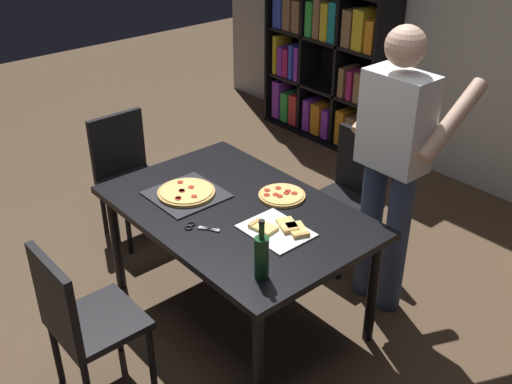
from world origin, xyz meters
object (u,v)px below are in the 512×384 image
at_px(wine_bottle, 262,256).
at_px(chair_far_side, 350,189).
at_px(dining_table, 236,219).
at_px(chair_left_end, 127,169).
at_px(chair_near_camera, 80,317).
at_px(second_pizza_plain, 282,195).
at_px(pepperoni_pizza_on_tray, 186,193).
at_px(kitchen_scissors, 197,227).
at_px(person_serving_pizza, 394,158).
at_px(bookshelf, 327,43).

bearing_deg(wine_bottle, chair_far_side, 113.77).
height_order(dining_table, chair_left_end, chair_left_end).
relative_size(chair_near_camera, second_pizza_plain, 3.26).
xyz_separation_m(pepperoni_pizza_on_tray, second_pizza_plain, (0.38, 0.41, -0.00)).
relative_size(kitchen_scissors, second_pizza_plain, 0.69).
bearing_deg(kitchen_scissors, chair_left_end, 167.21).
relative_size(chair_far_side, chair_left_end, 1.00).
height_order(person_serving_pizza, wine_bottle, person_serving_pizza).
distance_m(person_serving_pizza, second_pizza_plain, 0.67).
xyz_separation_m(person_serving_pizza, pepperoni_pizza_on_tray, (-0.78, -0.90, -0.23)).
bearing_deg(dining_table, person_serving_pizza, 58.40).
bearing_deg(pepperoni_pizza_on_tray, kitchen_scissors, -26.39).
xyz_separation_m(chair_left_end, kitchen_scissors, (1.27, -0.29, 0.24)).
xyz_separation_m(chair_far_side, person_serving_pizza, (0.47, -0.22, 0.49)).
distance_m(chair_far_side, person_serving_pizza, 0.71).
bearing_deg(second_pizza_plain, dining_table, -105.07).
distance_m(dining_table, chair_far_side, 1.01).
xyz_separation_m(person_serving_pizza, wine_bottle, (0.10, -1.08, -0.13)).
bearing_deg(person_serving_pizza, wine_bottle, -84.82).
bearing_deg(chair_near_camera, chair_far_side, 90.00).
distance_m(pepperoni_pizza_on_tray, kitchen_scissors, 0.36).
relative_size(pepperoni_pizza_on_tray, second_pizza_plain, 1.45).
height_order(dining_table, wine_bottle, wine_bottle).
distance_m(wine_bottle, second_pizza_plain, 0.78).
bearing_deg(chair_near_camera, second_pizza_plain, 86.58).
height_order(chair_near_camera, chair_far_side, same).
height_order(bookshelf, second_pizza_plain, bookshelf).
bearing_deg(person_serving_pizza, second_pizza_plain, -129.21).
bearing_deg(kitchen_scissors, wine_bottle, -2.07).
distance_m(person_serving_pizza, kitchen_scissors, 1.18).
bearing_deg(kitchen_scissors, pepperoni_pizza_on_tray, 153.61).
xyz_separation_m(dining_table, wine_bottle, (0.57, -0.31, 0.19)).
relative_size(dining_table, chair_near_camera, 1.70).
relative_size(dining_table, wine_bottle, 4.85).
bearing_deg(second_pizza_plain, pepperoni_pizza_on_tray, -132.74).
bearing_deg(kitchen_scissors, bookshelf, 120.64).
bearing_deg(chair_near_camera, pepperoni_pizza_on_tray, 109.34).
height_order(pepperoni_pizza_on_tray, kitchen_scissors, pepperoni_pizza_on_tray).
height_order(dining_table, person_serving_pizza, person_serving_pizza).
height_order(wine_bottle, kitchen_scissors, wine_bottle).
xyz_separation_m(chair_far_side, pepperoni_pizza_on_tray, (-0.30, -1.12, 0.25)).
distance_m(chair_near_camera, wine_bottle, 0.96).
height_order(person_serving_pizza, pepperoni_pizza_on_tray, person_serving_pizza).
relative_size(chair_far_side, pepperoni_pizza_on_tray, 2.25).
distance_m(chair_near_camera, person_serving_pizza, 1.89).
bearing_deg(person_serving_pizza, kitchen_scissors, -113.09).
relative_size(dining_table, chair_left_end, 1.70).
bearing_deg(pepperoni_pizza_on_tray, chair_far_side, 74.84).
xyz_separation_m(dining_table, second_pizza_plain, (0.08, 0.28, 0.08)).
xyz_separation_m(chair_far_side, second_pizza_plain, (0.08, -0.71, 0.25)).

